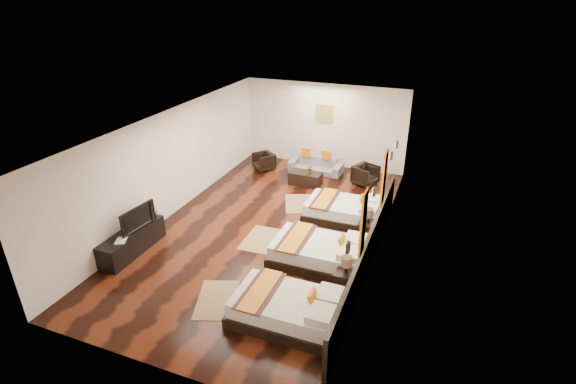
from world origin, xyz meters
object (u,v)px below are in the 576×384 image
at_px(figurine, 151,211).
at_px(sofa, 316,165).
at_px(tv_console, 132,241).
at_px(bed_mid, 321,252).
at_px(tv, 135,217).
at_px(table_plant, 310,169).
at_px(coffee_table, 305,178).
at_px(bed_far, 345,210).
at_px(nightstand_b, 367,229).
at_px(bed_near, 289,309).
at_px(book, 116,241).
at_px(armchair_left, 264,161).
at_px(armchair_right, 366,175).
at_px(nightstand_a, 345,279).

xyz_separation_m(figurine, sofa, (2.49, 5.33, -0.45)).
bearing_deg(tv_console, sofa, 67.78).
distance_m(bed_mid, tv, 4.30).
height_order(tv, table_plant, tv).
bearing_deg(bed_mid, tv, -166.83).
xyz_separation_m(tv_console, coffee_table, (2.49, 5.04, -0.08)).
xyz_separation_m(bed_far, nightstand_b, (0.75, -0.79, 0.03)).
bearing_deg(figurine, bed_near, -20.77).
relative_size(bed_mid, book, 6.91).
relative_size(tv, armchair_left, 1.56).
bearing_deg(armchair_left, armchair_right, 37.81).
bearing_deg(armchair_right, figurine, 162.55).
bearing_deg(book, tv_console, 90.00).
bearing_deg(sofa, bed_near, -74.26).
bearing_deg(tv, sofa, -15.82).
relative_size(bed_near, figurine, 6.58).
bearing_deg(book, table_plant, 64.69).
relative_size(bed_near, nightstand_a, 2.51).
relative_size(tv, coffee_table, 0.99).
distance_m(nightstand_b, armchair_right, 3.30).
bearing_deg(figurine, nightstand_b, 19.32).
bearing_deg(bed_mid, nightstand_b, 61.29).
distance_m(sofa, armchair_left, 1.75).
xyz_separation_m(armchair_left, coffee_table, (1.71, -0.65, -0.09)).
height_order(bed_far, armchair_left, bed_far).
height_order(bed_far, nightstand_a, nightstand_a).
height_order(armchair_left, coffee_table, armchair_left).
xyz_separation_m(tv, table_plant, (2.57, 4.91, -0.30)).
bearing_deg(nightstand_b, tv, -154.48).
relative_size(tv_console, armchair_left, 2.82).
bearing_deg(tv_console, figurine, 90.00).
xyz_separation_m(bed_mid, nightstand_a, (0.75, -0.76, 0.01)).
distance_m(bed_far, book, 5.64).
relative_size(figurine, armchair_right, 0.45).
bearing_deg(armchair_left, bed_near, -24.91).
relative_size(bed_mid, armchair_right, 3.09).
bearing_deg(table_plant, sofa, 97.39).
height_order(nightstand_a, armchair_left, nightstand_a).
bearing_deg(coffee_table, bed_far, -45.92).
xyz_separation_m(nightstand_a, nightstand_b, (-0.00, 2.12, 0.01)).
bearing_deg(table_plant, armchair_left, 160.99).
distance_m(armchair_right, coffee_table, 1.87).
distance_m(sofa, table_plant, 1.08).
relative_size(nightstand_b, tv, 0.84).
bearing_deg(tv, armchair_right, -30.42).
xyz_separation_m(tv, coffee_table, (2.44, 4.89, -0.64)).
height_order(tv_console, armchair_left, armchair_left).
bearing_deg(book, nightstand_a, 9.77).
bearing_deg(tv, tv_console, 168.55).
bearing_deg(tv_console, coffee_table, 63.73).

